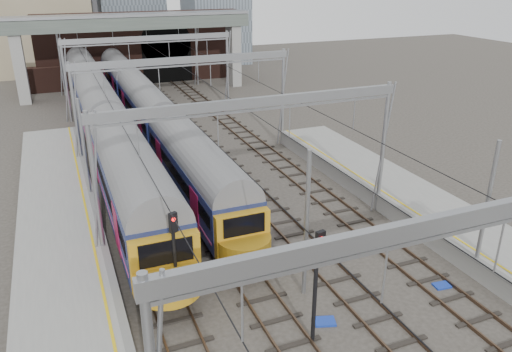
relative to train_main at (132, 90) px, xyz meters
name	(u,v)px	position (x,y,z in m)	size (l,w,h in m)	color
ground	(325,318)	(2.00, -36.76, -2.49)	(160.00, 160.00, 0.00)	#38332D
platform_left	(69,332)	(-8.18, -34.26, -1.93)	(4.32, 55.00, 1.12)	gray
tracks	(217,188)	(2.00, -21.76, -2.47)	(14.40, 80.00, 0.22)	#4C3828
overhead_line	(187,75)	(2.00, -15.28, 4.08)	(16.80, 80.00, 8.00)	gray
retaining_wall	(138,50)	(3.40, 15.17, 1.84)	(28.00, 2.75, 9.00)	black
overbridge	(132,31)	(2.00, 9.24, 4.78)	(28.00, 3.00, 9.25)	gray
train_main	(132,90)	(0.00, 0.00, 0.00)	(2.80, 64.70, 4.81)	black
train_second	(98,107)	(-4.00, -6.87, 0.18)	(3.10, 53.66, 5.23)	black
signal_near_left	(175,250)	(-3.66, -33.84, 0.55)	(0.38, 0.47, 4.81)	black
signal_near_centre	(317,274)	(0.82, -37.88, 0.71)	(0.39, 0.47, 5.09)	black
equip_cover_a	(325,321)	(1.85, -37.00, -2.44)	(0.88, 0.62, 0.10)	#1634A8
equip_cover_b	(320,248)	(4.60, -31.62, -2.44)	(0.82, 0.58, 0.10)	#1634A8
equip_cover_c	(442,285)	(8.26, -36.79, -2.44)	(0.77, 0.54, 0.09)	#1634A8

